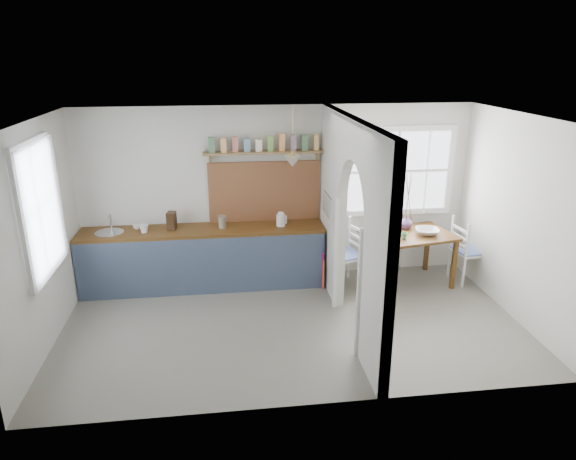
{
  "coord_description": "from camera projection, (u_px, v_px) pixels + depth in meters",
  "views": [
    {
      "loc": [
        -0.8,
        -5.76,
        3.31
      ],
      "look_at": [
        -0.03,
        0.25,
        1.19
      ],
      "focal_mm": 32.0,
      "sensor_mm": 36.0,
      "label": 1
    }
  ],
  "objects": [
    {
      "name": "mug_a",
      "position": [
        144.0,
        229.0,
        7.19
      ],
      "size": [
        0.16,
        0.16,
        0.12
      ],
      "primitive_type": "imported",
      "rotation": [
        0.0,
        0.0,
        -0.4
      ],
      "color": "white",
      "rests_on": "counter"
    },
    {
      "name": "bowl",
      "position": [
        427.0,
        231.0,
        7.46
      ],
      "size": [
        0.4,
        0.4,
        0.08
      ],
      "primitive_type": "imported",
      "rotation": [
        0.0,
        0.0,
        -0.2
      ],
      "color": "silver",
      "rests_on": "dining_table"
    },
    {
      "name": "chair_right",
      "position": [
        470.0,
        250.0,
        7.68
      ],
      "size": [
        0.5,
        0.5,
        0.99
      ],
      "primitive_type": null,
      "rotation": [
        0.0,
        0.0,
        1.69
      ],
      "color": "silver",
      "rests_on": "floor"
    },
    {
      "name": "backsplash",
      "position": [
        265.0,
        191.0,
        7.59
      ],
      "size": [
        1.65,
        0.03,
        0.9
      ],
      "primitive_type": "cube",
      "color": "brown",
      "rests_on": "walls"
    },
    {
      "name": "counter",
      "position": [
        204.0,
        257.0,
        7.54
      ],
      "size": [
        3.5,
        0.6,
        0.9
      ],
      "color": "#4A2D12",
      "rests_on": "floor"
    },
    {
      "name": "floor",
      "position": [
        293.0,
        324.0,
        6.59
      ],
      "size": [
        5.8,
        3.2,
        0.01
      ],
      "primitive_type": "cube",
      "color": "slate",
      "rests_on": "ground"
    },
    {
      "name": "sink",
      "position": [
        109.0,
        233.0,
        7.22
      ],
      "size": [
        0.4,
        0.4,
        0.02
      ],
      "primitive_type": "cylinder",
      "color": "silver",
      "rests_on": "counter"
    },
    {
      "name": "kitchen_window",
      "position": [
        37.0,
        209.0,
        5.7
      ],
      "size": [
        0.1,
        1.16,
        1.5
      ],
      "primitive_type": null,
      "color": "white",
      "rests_on": "walls"
    },
    {
      "name": "chair_left",
      "position": [
        346.0,
        254.0,
        7.52
      ],
      "size": [
        0.59,
        0.59,
        0.99
      ],
      "primitive_type": null,
      "rotation": [
        0.0,
        0.0,
        -1.19
      ],
      "color": "silver",
      "rests_on": "floor"
    },
    {
      "name": "nook_window",
      "position": [
        397.0,
        171.0,
        7.74
      ],
      "size": [
        1.76,
        0.1,
        1.3
      ],
      "primitive_type": null,
      "color": "white",
      "rests_on": "walls"
    },
    {
      "name": "dining_table",
      "position": [
        406.0,
        259.0,
        7.61
      ],
      "size": [
        1.4,
        1.05,
        0.79
      ],
      "primitive_type": null,
      "rotation": [
        0.0,
        0.0,
        0.17
      ],
      "color": "#4A2D12",
      "rests_on": "floor"
    },
    {
      "name": "knife_block",
      "position": [
        172.0,
        220.0,
        7.33
      ],
      "size": [
        0.14,
        0.18,
        0.25
      ],
      "primitive_type": "cube",
      "rotation": [
        0.0,
        0.0,
        -0.18
      ],
      "color": "#422A17",
      "rests_on": "counter"
    },
    {
      "name": "mug_b",
      "position": [
        137.0,
        226.0,
        7.34
      ],
      "size": [
        0.13,
        0.13,
        0.09
      ],
      "primitive_type": "imported",
      "rotation": [
        0.0,
        0.0,
        0.2
      ],
      "color": "silver",
      "rests_on": "counter"
    },
    {
      "name": "pendant_lamp",
      "position": [
        292.0,
        161.0,
        7.06
      ],
      "size": [
        0.26,
        0.26,
        0.16
      ],
      "primitive_type": "cone",
      "color": "beige",
      "rests_on": "ceiling"
    },
    {
      "name": "plate",
      "position": [
        387.0,
        234.0,
        7.45
      ],
      "size": [
        0.26,
        0.26,
        0.02
      ],
      "primitive_type": "cylinder",
      "rotation": [
        0.0,
        0.0,
        0.33
      ],
      "color": "black",
      "rests_on": "dining_table"
    },
    {
      "name": "towel_magenta",
      "position": [
        323.0,
        271.0,
        7.49
      ],
      "size": [
        0.02,
        0.03,
        0.57
      ],
      "primitive_type": "cube",
      "color": "#C6176E",
      "rests_on": "counter"
    },
    {
      "name": "vase",
      "position": [
        406.0,
        222.0,
        7.67
      ],
      "size": [
        0.21,
        0.21,
        0.2
      ],
      "primitive_type": "imported",
      "rotation": [
        0.0,
        0.0,
        0.07
      ],
      "color": "#5F3C6D",
      "rests_on": "dining_table"
    },
    {
      "name": "walls",
      "position": [
        293.0,
        228.0,
        6.16
      ],
      "size": [
        5.81,
        3.21,
        2.6
      ],
      "color": "beige",
      "rests_on": "floor"
    },
    {
      "name": "kettle",
      "position": [
        281.0,
        219.0,
        7.46
      ],
      "size": [
        0.18,
        0.15,
        0.2
      ],
      "primitive_type": null,
      "rotation": [
        0.0,
        0.0,
        -0.1
      ],
      "color": "white",
      "rests_on": "counter"
    },
    {
      "name": "table_cup",
      "position": [
        404.0,
        236.0,
        7.27
      ],
      "size": [
        0.11,
        0.11,
        0.09
      ],
      "primitive_type": "imported",
      "rotation": [
        0.0,
        0.0,
        -0.15
      ],
      "color": "#62A16C",
      "rests_on": "dining_table"
    },
    {
      "name": "ceiling",
      "position": [
        293.0,
        119.0,
        5.73
      ],
      "size": [
        5.8,
        3.2,
        0.01
      ],
      "primitive_type": "cube",
      "color": "beige",
      "rests_on": "walls"
    },
    {
      "name": "towel_orange",
      "position": [
        323.0,
        274.0,
        7.44
      ],
      "size": [
        0.02,
        0.03,
        0.45
      ],
      "primitive_type": "cube",
      "color": "orange",
      "rests_on": "counter"
    },
    {
      "name": "jar",
      "position": [
        222.0,
        222.0,
        7.39
      ],
      "size": [
        0.14,
        0.14,
        0.18
      ],
      "primitive_type": "cylinder",
      "rotation": [
        0.0,
        0.0,
        -0.23
      ],
      "color": "#79715B",
      "rests_on": "counter"
    },
    {
      "name": "partition",
      "position": [
        349.0,
        213.0,
        6.25
      ],
      "size": [
        0.12,
        3.2,
        2.6
      ],
      "color": "beige",
      "rests_on": "floor"
    },
    {
      "name": "utensil_rail",
      "position": [
        328.0,
        195.0,
        7.02
      ],
      "size": [
        0.02,
        0.5,
        0.02
      ],
      "primitive_type": "cylinder",
      "rotation": [
        1.57,
        0.0,
        0.0
      ],
      "color": "silver",
      "rests_on": "partition"
    },
    {
      "name": "shelf",
      "position": [
        265.0,
        148.0,
        7.29
      ],
      "size": [
        1.75,
        0.2,
        0.21
      ],
      "color": "olive",
      "rests_on": "walls"
    }
  ]
}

